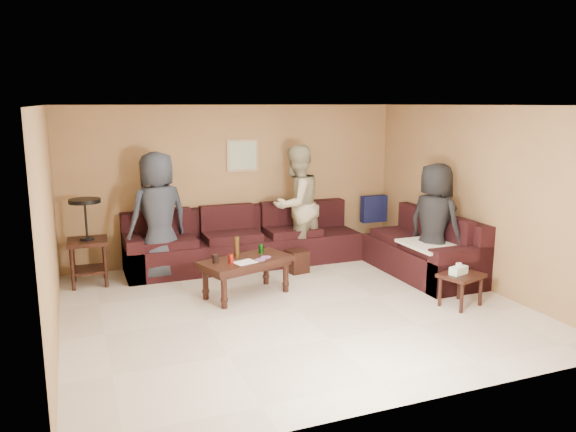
% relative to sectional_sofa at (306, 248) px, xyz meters
% --- Properties ---
extents(room, '(5.60, 5.50, 2.50)m').
position_rel_sectional_sofa_xyz_m(room, '(-0.81, -1.52, 1.34)').
color(room, beige).
rests_on(room, ground).
extents(sectional_sofa, '(4.65, 2.90, 0.97)m').
position_rel_sectional_sofa_xyz_m(sectional_sofa, '(0.00, 0.00, 0.00)').
color(sectional_sofa, black).
rests_on(sectional_sofa, ground).
extents(coffee_table, '(1.34, 0.95, 0.79)m').
position_rel_sectional_sofa_xyz_m(coffee_table, '(-1.24, -0.85, 0.10)').
color(coffee_table, black).
rests_on(coffee_table, ground).
extents(end_table_left, '(0.55, 0.55, 1.23)m').
position_rel_sectional_sofa_xyz_m(end_table_left, '(-3.16, 0.41, 0.32)').
color(end_table_left, black).
rests_on(end_table_left, ground).
extents(side_table_right, '(0.61, 0.55, 0.57)m').
position_rel_sectional_sofa_xyz_m(side_table_right, '(1.16, -2.22, 0.05)').
color(side_table_right, black).
rests_on(side_table_right, ground).
extents(waste_bin, '(0.32, 0.32, 0.34)m').
position_rel_sectional_sofa_xyz_m(waste_bin, '(-0.20, -0.12, -0.16)').
color(waste_bin, black).
rests_on(waste_bin, ground).
extents(wall_art, '(0.52, 0.04, 0.52)m').
position_rel_sectional_sofa_xyz_m(wall_art, '(-0.71, 0.96, 1.37)').
color(wall_art, tan).
rests_on(wall_art, ground).
extents(person_left, '(1.05, 0.85, 1.86)m').
position_rel_sectional_sofa_xyz_m(person_left, '(-2.17, 0.35, 0.60)').
color(person_left, '#2A2F3A').
rests_on(person_left, ground).
extents(person_middle, '(1.13, 1.03, 1.89)m').
position_rel_sectional_sofa_xyz_m(person_middle, '(-0.02, 0.35, 0.62)').
color(person_middle, tan).
rests_on(person_middle, ground).
extents(person_right, '(0.78, 0.97, 1.72)m').
position_rel_sectional_sofa_xyz_m(person_right, '(1.42, -1.27, 0.53)').
color(person_right, black).
rests_on(person_right, ground).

